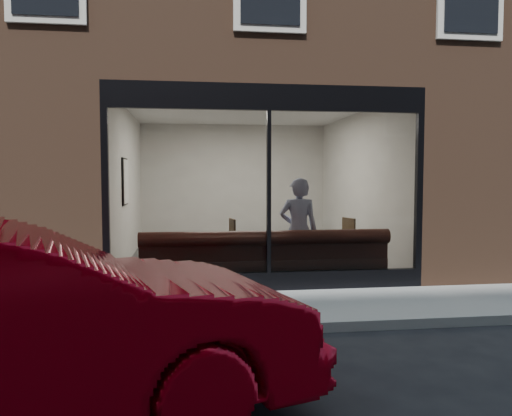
{
  "coord_description": "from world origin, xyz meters",
  "views": [
    {
      "loc": [
        -1.22,
        -5.56,
        1.8
      ],
      "look_at": [
        -0.15,
        2.4,
        1.28
      ],
      "focal_mm": 35.0,
      "sensor_mm": 36.0,
      "label": 1
    }
  ],
  "objects": [
    {
      "name": "cafe_floor",
      "position": [
        0.0,
        5.0,
        0.02
      ],
      "size": [
        6.0,
        6.0,
        0.0
      ],
      "primitive_type": "plane",
      "color": "#2D2D30",
      "rests_on": "ground"
    },
    {
      "name": "cafe_wall_back",
      "position": [
        0.0,
        7.99,
        1.6
      ],
      "size": [
        5.0,
        0.0,
        5.0
      ],
      "primitive_type": "plane",
      "rotation": [
        1.57,
        0.0,
        0.0
      ],
      "color": "beige",
      "rests_on": "ground"
    },
    {
      "name": "cafe_table_right",
      "position": [
        1.53,
        3.48,
        0.74
      ],
      "size": [
        0.7,
        0.7,
        0.04
      ],
      "primitive_type": "cube",
      "rotation": [
        0.0,
        0.0,
        -0.28
      ],
      "color": "black",
      "rests_on": "cafe_floor"
    },
    {
      "name": "cafe_ceiling",
      "position": [
        0.0,
        5.0,
        3.19
      ],
      "size": [
        6.0,
        6.0,
        0.0
      ],
      "primitive_type": "plane",
      "rotation": [
        3.14,
        0.0,
        0.0
      ],
      "color": "white",
      "rests_on": "host_building_upper"
    },
    {
      "name": "cafe_chair_left",
      "position": [
        -0.56,
        4.25,
        0.24
      ],
      "size": [
        0.43,
        0.43,
        0.04
      ],
      "primitive_type": "cube",
      "rotation": [
        0.0,
        0.0,
        3.32
      ],
      "color": "black",
      "rests_on": "cafe_floor"
    },
    {
      "name": "wall_poster",
      "position": [
        -2.45,
        4.47,
        1.69
      ],
      "size": [
        0.02,
        0.64,
        0.86
      ],
      "primitive_type": "cube",
      "color": "white",
      "rests_on": "cafe_wall_left"
    },
    {
      "name": "cafe_table_left",
      "position": [
        -1.38,
        3.15,
        0.74
      ],
      "size": [
        0.83,
        0.83,
        0.04
      ],
      "primitive_type": "cube",
      "rotation": [
        0.0,
        0.0,
        0.36
      ],
      "color": "black",
      "rests_on": "cafe_floor"
    },
    {
      "name": "sidewalk_near",
      "position": [
        0.0,
        1.0,
        0.01
      ],
      "size": [
        40.0,
        2.0,
        0.01
      ],
      "primitive_type": "cube",
      "color": "gray",
      "rests_on": "ground"
    },
    {
      "name": "host_building_pier_left",
      "position": [
        -3.75,
        8.0,
        1.6
      ],
      "size": [
        2.5,
        12.0,
        3.2
      ],
      "primitive_type": "cube",
      "color": "brown",
      "rests_on": "ground"
    },
    {
      "name": "person",
      "position": [
        0.6,
        2.64,
        0.88
      ],
      "size": [
        0.7,
        0.51,
        1.77
      ],
      "primitive_type": "imported",
      "rotation": [
        0.0,
        0.0,
        3.0
      ],
      "color": "#9AA3CB",
      "rests_on": "cafe_floor"
    },
    {
      "name": "storefront_glass",
      "position": [
        0.0,
        2.02,
        1.55
      ],
      "size": [
        4.8,
        0.0,
        4.8
      ],
      "primitive_type": "plane",
      "rotation": [
        1.57,
        0.0,
        0.0
      ],
      "color": "white",
      "rests_on": "storefront_kick"
    },
    {
      "name": "host_building_pier_right",
      "position": [
        3.75,
        8.0,
        1.6
      ],
      "size": [
        2.5,
        12.0,
        3.2
      ],
      "primitive_type": "cube",
      "color": "brown",
      "rests_on": "ground"
    },
    {
      "name": "ground",
      "position": [
        0.0,
        0.0,
        0.0
      ],
      "size": [
        120.0,
        120.0,
        0.0
      ],
      "primitive_type": "plane",
      "color": "black",
      "rests_on": "ground"
    },
    {
      "name": "cafe_chair_right",
      "position": [
        1.81,
        4.12,
        0.24
      ],
      "size": [
        0.52,
        0.52,
        0.04
      ],
      "primitive_type": "cube",
      "rotation": [
        0.0,
        0.0,
        3.42
      ],
      "color": "black",
      "rests_on": "cafe_floor"
    },
    {
      "name": "storefront_kick",
      "position": [
        0.0,
        2.05,
        0.15
      ],
      "size": [
        5.0,
        0.1,
        0.3
      ],
      "primitive_type": "cube",
      "color": "black",
      "rests_on": "ground"
    },
    {
      "name": "host_building_backfill",
      "position": [
        0.0,
        11.0,
        1.6
      ],
      "size": [
        5.0,
        6.0,
        3.2
      ],
      "primitive_type": "cube",
      "color": "brown",
      "rests_on": "ground"
    },
    {
      "name": "cafe_wall_left",
      "position": [
        -2.49,
        5.0,
        1.6
      ],
      "size": [
        0.0,
        6.0,
        6.0
      ],
      "primitive_type": "plane",
      "rotation": [
        1.57,
        0.0,
        1.57
      ],
      "color": "beige",
      "rests_on": "ground"
    },
    {
      "name": "storefront_mullion",
      "position": [
        0.0,
        2.05,
        1.55
      ],
      "size": [
        0.06,
        0.1,
        2.5
      ],
      "primitive_type": "cube",
      "color": "black",
      "rests_on": "storefront_kick"
    },
    {
      "name": "storefront_header",
      "position": [
        0.0,
        2.05,
        3.0
      ],
      "size": [
        5.0,
        0.1,
        0.4
      ],
      "primitive_type": "cube",
      "color": "black",
      "rests_on": "host_building_upper"
    },
    {
      "name": "cafe_wall_right",
      "position": [
        2.49,
        5.0,
        1.6
      ],
      "size": [
        0.0,
        6.0,
        6.0
      ],
      "primitive_type": "plane",
      "rotation": [
        1.57,
        0.0,
        -1.57
      ],
      "color": "beige",
      "rests_on": "ground"
    },
    {
      "name": "banquette",
      "position": [
        0.0,
        2.45,
        0.23
      ],
      "size": [
        4.0,
        0.55,
        0.45
      ],
      "primitive_type": "cube",
      "color": "black",
      "rests_on": "cafe_floor"
    },
    {
      "name": "kerb_near",
      "position": [
        0.0,
        -0.05,
        0.06
      ],
      "size": [
        40.0,
        0.1,
        0.12
      ],
      "primitive_type": "cube",
      "color": "gray",
      "rests_on": "ground"
    }
  ]
}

